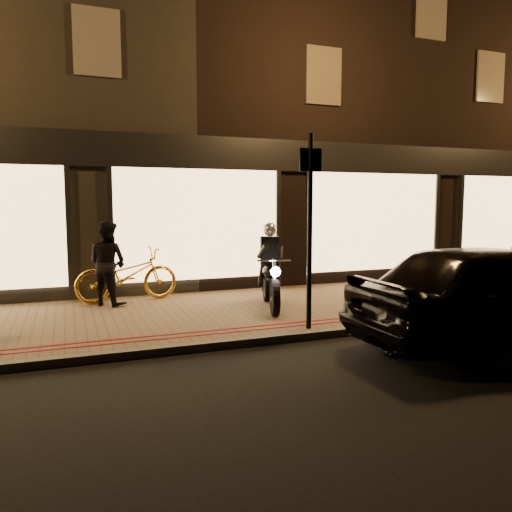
{
  "coord_description": "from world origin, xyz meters",
  "views": [
    {
      "loc": [
        -2.7,
        -6.6,
        2.07
      ],
      "look_at": [
        0.56,
        1.93,
        1.1
      ],
      "focal_mm": 35.0,
      "sensor_mm": 36.0,
      "label": 1
    }
  ],
  "objects_px": {
    "sign_post": "(310,221)",
    "parked_car": "(499,293)",
    "motorcycle": "(270,275)",
    "bicycle_gold": "(127,275)"
  },
  "relations": [
    {
      "from": "motorcycle",
      "to": "bicycle_gold",
      "type": "bearing_deg",
      "value": 163.37
    },
    {
      "from": "motorcycle",
      "to": "sign_post",
      "type": "distance_m",
      "value": 1.98
    },
    {
      "from": "parked_car",
      "to": "sign_post",
      "type": "bearing_deg",
      "value": 57.41
    },
    {
      "from": "bicycle_gold",
      "to": "parked_car",
      "type": "bearing_deg",
      "value": -142.94
    },
    {
      "from": "bicycle_gold",
      "to": "sign_post",
      "type": "bearing_deg",
      "value": -151.67
    },
    {
      "from": "sign_post",
      "to": "parked_car",
      "type": "bearing_deg",
      "value": -31.86
    },
    {
      "from": "motorcycle",
      "to": "bicycle_gold",
      "type": "relative_size",
      "value": 0.94
    },
    {
      "from": "motorcycle",
      "to": "parked_car",
      "type": "distance_m",
      "value": 3.87
    },
    {
      "from": "sign_post",
      "to": "parked_car",
      "type": "xyz_separation_m",
      "value": [
        2.34,
        -1.45,
        -1.02
      ]
    },
    {
      "from": "motorcycle",
      "to": "parked_car",
      "type": "xyz_separation_m",
      "value": [
        2.29,
        -3.12,
        0.04
      ]
    }
  ]
}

